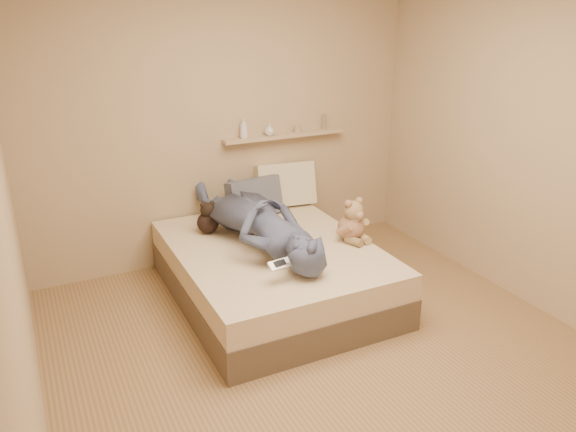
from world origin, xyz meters
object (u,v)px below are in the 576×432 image
pillow_cream (285,184)px  person (258,220)px  pillow_grey (254,198)px  teddy_bear (353,223)px  dark_plush (208,219)px  game_console (280,264)px  wall_shelf (284,136)px  bed (273,271)px

pillow_cream → person: pillow_cream is taller
pillow_grey → teddy_bear: bearing=-61.1°
pillow_grey → person: person is taller
teddy_bear → dark_plush: bearing=146.2°
game_console → pillow_grey: 1.33m
teddy_bear → wall_shelf: size_ratio=0.30×
dark_plush → pillow_grey: (0.51, 0.21, 0.05)m
bed → pillow_cream: 1.07m
pillow_grey → pillow_cream: bearing=20.3°
pillow_cream → wall_shelf: 0.46m
game_console → teddy_bear: (0.84, 0.41, 0.01)m
dark_plush → teddy_bear: bearing=-33.8°
bed → game_console: bearing=-110.2°
teddy_bear → wall_shelf: bearing=93.9°
person → wall_shelf: (0.63, 0.81, 0.45)m
game_console → pillow_cream: (0.74, 1.42, 0.06)m
game_console → dark_plush: dark_plush is taller
game_console → wall_shelf: (0.77, 1.50, 0.51)m
person → dark_plush: bearing=-57.5°
game_console → pillow_grey: size_ratio=0.34×
dark_plush → pillow_grey: 0.56m
pillow_grey → wall_shelf: (0.41, 0.22, 0.48)m
bed → pillow_cream: pillow_cream is taller
pillow_grey → dark_plush: bearing=-157.6°
person → bed: bearing=123.9°
teddy_bear → person: size_ratio=0.22×
teddy_bear → bed: bearing=163.3°
teddy_bear → person: 0.76m
pillow_cream → dark_plush: bearing=-158.5°
dark_plush → person: person is taller
pillow_cream → pillow_grey: bearing=-159.7°
bed → dark_plush: (-0.37, 0.48, 0.35)m
bed → wall_shelf: (0.55, 0.91, 0.88)m
game_console → teddy_bear: size_ratio=0.46×
pillow_grey → wall_shelf: wall_shelf is taller
pillow_cream → person: bearing=-129.4°
dark_plush → person: bearing=-52.6°
bed → person: person is taller
pillow_cream → pillow_grey: size_ratio=1.10×
dark_plush → wall_shelf: (0.92, 0.43, 0.53)m
teddy_bear → dark_plush: (-1.00, 0.67, -0.03)m
bed → person: 0.44m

